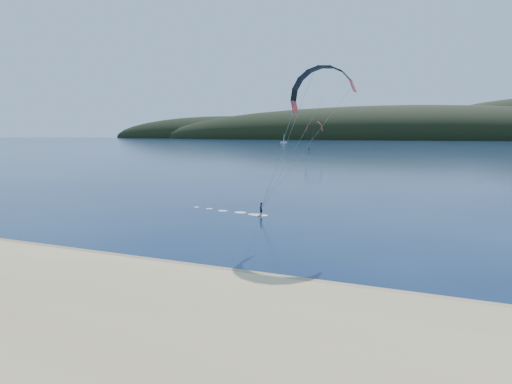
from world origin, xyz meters
TOP-DOWN VIEW (x-y plane):
  - ground at (0.00, 0.00)m, footprint 1800.00×1800.00m
  - wet_sand at (0.00, 4.50)m, footprint 220.00×2.50m
  - headland at (0.63, 745.28)m, footprint 1200.00×310.00m
  - kitesurfer_near at (6.53, 21.39)m, footprint 22.23×6.83m
  - kitesurfer_far at (-36.99, 193.59)m, footprint 8.68×7.48m
  - sailboat at (-120.58, 399.30)m, footprint 7.18×4.67m

SIDE VIEW (x-z plane):
  - ground at x=0.00m, z-range 0.00..0.00m
  - headland at x=0.63m, z-range -70.00..70.00m
  - wet_sand at x=0.00m, z-range 0.00..0.10m
  - sailboat at x=-120.58m, z-range -4.27..5.75m
  - kitesurfer_far at x=-36.99m, z-range 4.61..18.34m
  - kitesurfer_near at x=6.53m, z-range 4.30..20.16m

